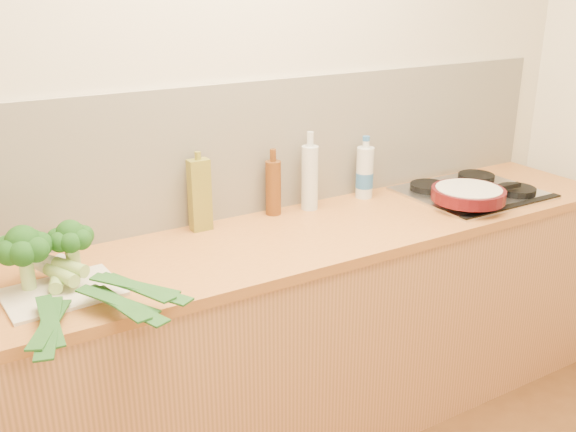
# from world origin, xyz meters

# --- Properties ---
(room_shell) EXTENTS (3.50, 3.50, 3.50)m
(room_shell) POSITION_xyz_m (0.00, 1.49, 1.17)
(room_shell) COLOR beige
(room_shell) RESTS_ON ground
(counter) EXTENTS (3.20, 0.62, 0.90)m
(counter) POSITION_xyz_m (0.00, 1.20, 0.45)
(counter) COLOR tan
(counter) RESTS_ON ground
(gas_hob) EXTENTS (0.58, 0.50, 0.04)m
(gas_hob) POSITION_xyz_m (1.02, 1.20, 0.91)
(gas_hob) COLOR silver
(gas_hob) RESTS_ON counter
(chopping_board) EXTENTS (0.36, 0.28, 0.01)m
(chopping_board) POSITION_xyz_m (-0.79, 1.14, 0.91)
(chopping_board) COLOR silver
(chopping_board) RESTS_ON counter
(broccoli_left) EXTENTS (0.17, 0.17, 0.21)m
(broccoli_left) POSITION_xyz_m (-0.87, 1.21, 1.05)
(broccoli_left) COLOR #A5C874
(broccoli_left) RESTS_ON chopping_board
(broccoli_right) EXTENTS (0.14, 0.15, 0.19)m
(broccoli_right) POSITION_xyz_m (-0.73, 1.23, 1.04)
(broccoli_right) COLOR #A5C874
(broccoli_right) RESTS_ON chopping_board
(leek_front) EXTENTS (0.23, 0.62, 0.04)m
(leek_front) POSITION_xyz_m (-0.82, 1.10, 0.93)
(leek_front) COLOR white
(leek_front) RESTS_ON chopping_board
(leek_mid) EXTENTS (0.27, 0.64, 0.04)m
(leek_mid) POSITION_xyz_m (-0.76, 1.09, 0.95)
(leek_mid) COLOR white
(leek_mid) RESTS_ON chopping_board
(leek_back) EXTENTS (0.35, 0.57, 0.04)m
(leek_back) POSITION_xyz_m (-0.71, 1.10, 0.97)
(leek_back) COLOR white
(leek_back) RESTS_ON chopping_board
(skillet) EXTENTS (0.45, 0.31, 0.05)m
(skillet) POSITION_xyz_m (0.86, 1.07, 0.97)
(skillet) COLOR #4B0C11
(skillet) RESTS_ON gas_hob
(oil_tin) EXTENTS (0.08, 0.05, 0.31)m
(oil_tin) POSITION_xyz_m (-0.21, 1.42, 1.04)
(oil_tin) COLOR olive
(oil_tin) RESTS_ON counter
(glass_bottle) EXTENTS (0.07, 0.07, 0.33)m
(glass_bottle) POSITION_xyz_m (0.28, 1.41, 1.04)
(glass_bottle) COLOR silver
(glass_bottle) RESTS_ON counter
(amber_bottle) EXTENTS (0.06, 0.06, 0.28)m
(amber_bottle) POSITION_xyz_m (0.12, 1.43, 1.02)
(amber_bottle) COLOR #5F3312
(amber_bottle) RESTS_ON counter
(water_bottle) EXTENTS (0.08, 0.08, 0.26)m
(water_bottle) POSITION_xyz_m (0.57, 1.41, 1.01)
(water_bottle) COLOR silver
(water_bottle) RESTS_ON counter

